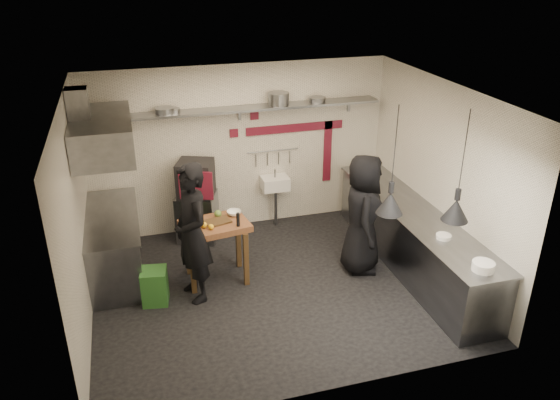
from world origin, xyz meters
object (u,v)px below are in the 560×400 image
object	(u,v)px
oven_stand	(198,216)
green_bin	(155,286)
chef_right	(362,214)
prep_table	(216,251)
chef_left	(192,234)
combi_oven	(196,179)

from	to	relation	value
oven_stand	green_bin	bearing A→B (deg)	-95.81
chef_right	prep_table	bearing A→B (deg)	100.18
green_bin	chef_left	distance (m)	0.92
green_bin	chef_right	xyz separation A→B (m)	(3.04, 0.04, 0.66)
green_bin	chef_right	size ratio (longest dim) A/B	0.27
prep_table	chef_right	world-z (taller)	chef_right
combi_oven	green_bin	distance (m)	2.01
chef_left	oven_stand	bearing A→B (deg)	155.88
prep_table	chef_right	xyz separation A→B (m)	(2.12, -0.30, 0.45)
oven_stand	prep_table	world-z (taller)	prep_table
chef_right	chef_left	bearing A→B (deg)	109.27
combi_oven	chef_right	world-z (taller)	chef_right
prep_table	chef_left	bearing A→B (deg)	-144.68
combi_oven	green_bin	size ratio (longest dim) A/B	1.16
oven_stand	combi_oven	bearing A→B (deg)	-57.40
chef_left	chef_right	xyz separation A→B (m)	(2.48, 0.04, -0.07)
prep_table	chef_right	size ratio (longest dim) A/B	0.51
green_bin	oven_stand	bearing A→B (deg)	63.33
prep_table	chef_right	bearing A→B (deg)	-16.68
oven_stand	prep_table	xyz separation A→B (m)	(0.08, -1.32, 0.06)
combi_oven	chef_left	distance (m)	1.66
prep_table	chef_left	world-z (taller)	chef_left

